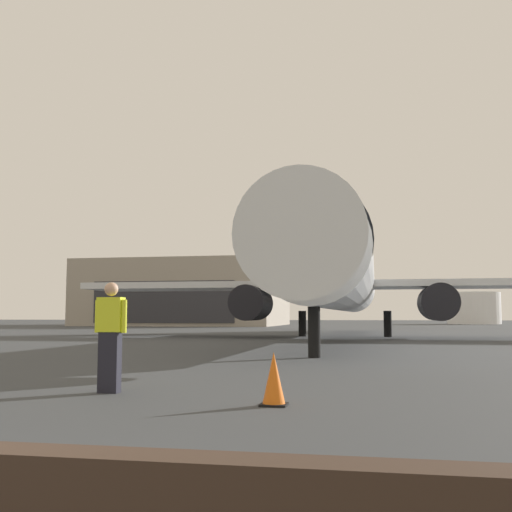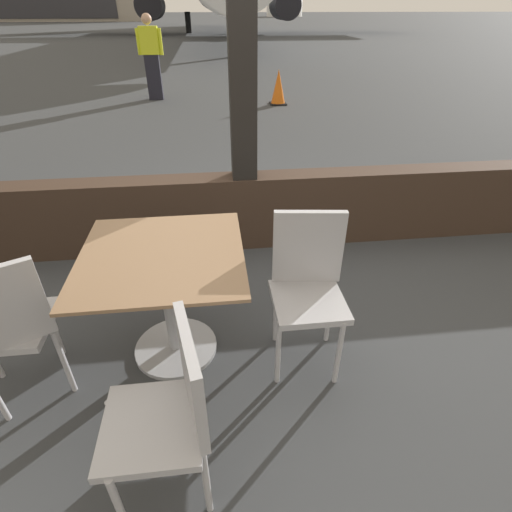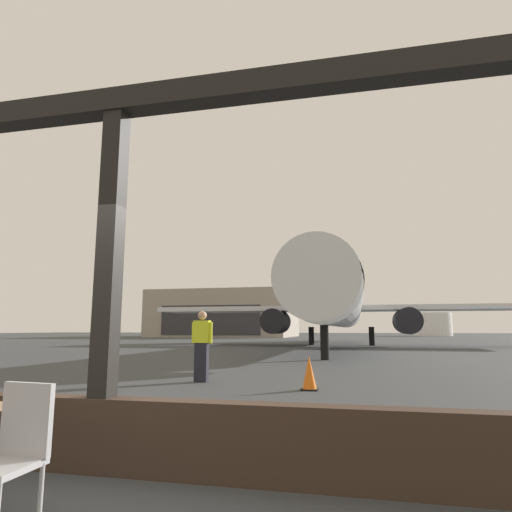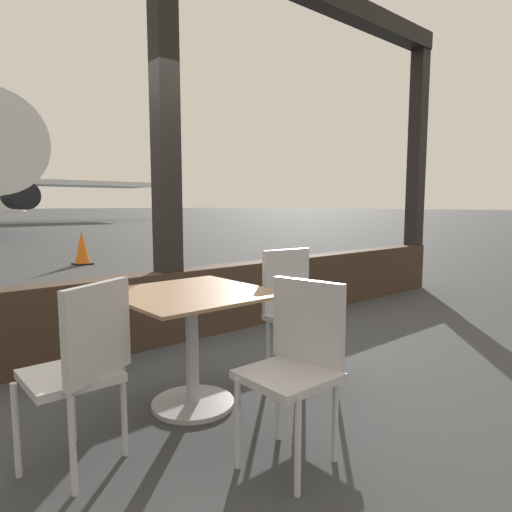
% 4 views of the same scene
% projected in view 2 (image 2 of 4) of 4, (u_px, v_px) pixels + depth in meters
% --- Properties ---
extents(ground_plane, '(220.00, 220.00, 0.00)m').
position_uv_depth(ground_plane, '(207.00, 29.00, 36.94)').
color(ground_plane, '#383A3D').
extents(window_frame, '(8.64, 0.24, 3.74)m').
position_uv_depth(window_frame, '(243.00, 94.00, 2.92)').
color(window_frame, '#38281E').
rests_on(window_frame, ground).
extents(dining_table, '(0.89, 0.89, 0.73)m').
position_uv_depth(dining_table, '(168.00, 292.00, 2.25)').
color(dining_table, '#8C6B4C').
rests_on(dining_table, ground).
extents(cafe_chair_window_left, '(0.43, 0.43, 0.94)m').
position_uv_depth(cafe_chair_window_left, '(308.00, 279.00, 2.20)').
color(cafe_chair_window_left, '#B2B2B7').
rests_on(cafe_chair_window_left, ground).
extents(cafe_chair_window_right, '(0.45, 0.45, 0.89)m').
position_uv_depth(cafe_chair_window_right, '(170.00, 407.00, 1.53)').
color(cafe_chair_window_right, '#B2B2B7').
rests_on(cafe_chair_window_right, ground).
extents(cafe_chair_aisle_left, '(0.51, 0.51, 0.91)m').
position_uv_depth(cafe_chair_aisle_left, '(8.00, 323.00, 1.92)').
color(cafe_chair_aisle_left, '#B2B2B7').
rests_on(cafe_chair_aisle_left, ground).
extents(ground_crew_worker, '(0.57, 0.22, 1.74)m').
position_uv_depth(ground_crew_worker, '(151.00, 57.00, 8.68)').
color(ground_crew_worker, black).
rests_on(ground_crew_worker, ground).
extents(traffic_cone, '(0.36, 0.36, 0.72)m').
position_uv_depth(traffic_cone, '(278.00, 88.00, 8.52)').
color(traffic_cone, orange).
rests_on(traffic_cone, ground).
extents(fuel_storage_tank, '(7.09, 7.09, 4.33)m').
position_uv_depth(fuel_storage_tank, '(285.00, 4.00, 76.35)').
color(fuel_storage_tank, white).
rests_on(fuel_storage_tank, ground).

